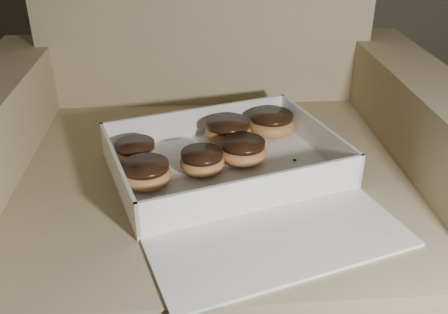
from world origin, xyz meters
The scene contains 12 objects.
armchair centered at (0.31, 0.87, 0.31)m, with size 0.93×0.79×0.97m.
bakery_box centered at (0.34, 0.74, 0.45)m, with size 0.50×0.54×0.07m.
donut_a centered at (0.43, 0.90, 0.47)m, with size 0.09×0.09×0.05m.
donut_b centered at (0.17, 0.81, 0.46)m, with size 0.08×0.08×0.04m.
donut_c centered at (0.34, 0.87, 0.47)m, with size 0.09×0.09×0.05m.
donut_d centered at (0.29, 0.76, 0.46)m, with size 0.08×0.08×0.04m.
donut_e centered at (0.19, 0.73, 0.47)m, with size 0.08×0.08×0.04m.
donut_f centered at (0.36, 0.79, 0.47)m, with size 0.09×0.09×0.04m.
crumb_a centered at (0.31, 0.76, 0.44)m, with size 0.01×0.01×0.00m, color black.
crumb_b centered at (0.25, 0.69, 0.44)m, with size 0.01×0.01×0.00m, color black.
crumb_c centered at (0.31, 0.66, 0.44)m, with size 0.01×0.01×0.00m, color black.
crumb_d centered at (0.46, 0.79, 0.44)m, with size 0.01×0.01×0.00m, color black.
Camera 1 is at (0.27, 0.00, 0.89)m, focal length 40.00 mm.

